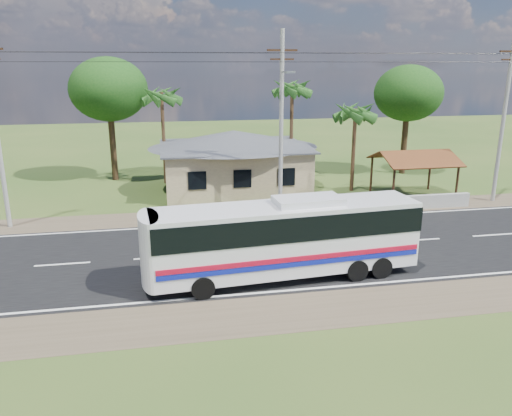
# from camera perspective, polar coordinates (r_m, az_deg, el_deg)

# --- Properties ---
(ground) EXTENTS (120.00, 120.00, 0.00)m
(ground) POSITION_cam_1_polar(r_m,az_deg,el_deg) (25.03, -0.52, -5.02)
(ground) COLOR #2D491A
(ground) RESTS_ON ground
(road) EXTENTS (120.00, 16.00, 0.03)m
(road) POSITION_cam_1_polar(r_m,az_deg,el_deg) (25.03, -0.52, -5.00)
(road) COLOR black
(road) RESTS_ON ground
(house) EXTENTS (12.40, 10.00, 5.00)m
(house) POSITION_cam_1_polar(r_m,az_deg,el_deg) (36.89, -2.57, 6.15)
(house) COLOR tan
(house) RESTS_ON ground
(waiting_shed) EXTENTS (5.20, 4.48, 3.35)m
(waiting_shed) POSITION_cam_1_polar(r_m,az_deg,el_deg) (36.37, 17.65, 5.40)
(waiting_shed) COLOR #331D12
(waiting_shed) RESTS_ON ground
(concrete_barrier) EXTENTS (7.00, 0.30, 0.90)m
(concrete_barrier) POSITION_cam_1_polar(r_m,az_deg,el_deg) (33.90, 18.10, 0.66)
(concrete_barrier) COLOR #9E9E99
(concrete_barrier) RESTS_ON ground
(utility_poles) EXTENTS (32.80, 2.22, 11.00)m
(utility_poles) POSITION_cam_1_polar(r_m,az_deg,el_deg) (30.41, 2.29, 9.96)
(utility_poles) COLOR #9E9E99
(utility_poles) RESTS_ON ground
(palm_near) EXTENTS (2.80, 2.80, 6.70)m
(palm_near) POSITION_cam_1_polar(r_m,az_deg,el_deg) (36.75, 11.30, 10.65)
(palm_near) COLOR #47301E
(palm_near) RESTS_ON ground
(palm_mid) EXTENTS (2.80, 2.80, 8.20)m
(palm_mid) POSITION_cam_1_polar(r_m,az_deg,el_deg) (39.83, 4.16, 13.40)
(palm_mid) COLOR #47301E
(palm_mid) RESTS_ON ground
(palm_far) EXTENTS (2.80, 2.80, 7.70)m
(palm_far) POSITION_cam_1_polar(r_m,az_deg,el_deg) (39.05, -10.75, 12.41)
(palm_far) COLOR #47301E
(palm_far) RESTS_ON ground
(tree_behind_house) EXTENTS (6.00, 6.00, 9.61)m
(tree_behind_house) POSITION_cam_1_polar(r_m,az_deg,el_deg) (41.21, -16.50, 12.83)
(tree_behind_house) COLOR #47301E
(tree_behind_house) RESTS_ON ground
(tree_behind_shed) EXTENTS (5.60, 5.60, 9.02)m
(tree_behind_shed) POSITION_cam_1_polar(r_m,az_deg,el_deg) (43.92, 17.01, 12.39)
(tree_behind_shed) COLOR #47301E
(tree_behind_shed) RESTS_ON ground
(coach_bus) EXTENTS (11.72, 3.34, 3.59)m
(coach_bus) POSITION_cam_1_polar(r_m,az_deg,el_deg) (21.42, 3.48, -2.91)
(coach_bus) COLOR silver
(coach_bus) RESTS_ON ground
(motorcycle) EXTENTS (1.83, 0.90, 0.92)m
(motorcycle) POSITION_cam_1_polar(r_m,az_deg,el_deg) (32.11, 12.73, 0.24)
(motorcycle) COLOR black
(motorcycle) RESTS_ON ground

